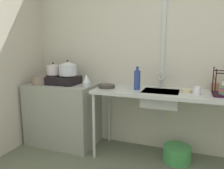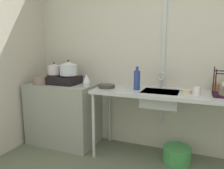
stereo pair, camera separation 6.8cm
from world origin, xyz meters
TOP-DOWN VIEW (x-y plane):
  - wall_back at (0.00, 1.89)m, footprint 4.85×0.10m
  - wall_metal_strip at (-0.18, 1.83)m, footprint 0.05×0.01m
  - counter_concrete at (-1.51, 1.54)m, footprint 0.94×0.59m
  - counter_sink at (-0.07, 1.54)m, footprint 1.75×0.59m
  - stove at (-1.53, 1.54)m, footprint 0.49×0.34m
  - pot_on_left_burner at (-1.64, 1.54)m, footprint 0.19×0.19m
  - pot_on_right_burner at (-1.41, 1.54)m, footprint 0.24×0.24m
  - pot_beside_stove at (-1.77, 1.39)m, footprint 0.20×0.20m
  - percolator at (-1.10, 1.49)m, footprint 0.10×0.10m
  - sink_basin at (-0.15, 1.53)m, footprint 0.41×0.34m
  - faucet at (-0.17, 1.69)m, footprint 0.11×0.07m
  - frying_pan at (-0.82, 1.49)m, footprint 0.21×0.21m
  - cup_by_rack at (0.24, 1.48)m, footprint 0.07×0.07m
  - small_bowl_on_drainboard at (0.13, 1.56)m, footprint 0.11×0.11m
  - bottle_by_sink at (-0.44, 1.53)m, footprint 0.08×0.08m
  - utensil_jar at (0.44, 1.78)m, footprint 0.09×0.09m
  - bucket_on_floor at (0.07, 1.55)m, footprint 0.32×0.32m

SIDE VIEW (x-z plane):
  - bucket_on_floor at x=0.07m, z-range 0.00..0.19m
  - counter_concrete at x=-1.51m, z-range 0.00..0.86m
  - sink_basin at x=-0.15m, z-range 0.68..0.86m
  - counter_sink at x=-0.07m, z-range 0.37..1.22m
  - small_bowl_on_drainboard at x=0.13m, z-range 0.86..0.89m
  - frying_pan at x=-0.82m, z-range 0.86..0.90m
  - cup_by_rack at x=0.24m, z-range 0.86..0.94m
  - utensil_jar at x=0.44m, z-range 0.80..1.00m
  - stove at x=-1.53m, z-range 0.85..0.98m
  - pot_beside_stove at x=-1.77m, z-range 0.86..0.97m
  - percolator at x=-1.10m, z-range 0.85..1.01m
  - bottle_by_sink at x=-0.44m, z-range 0.84..1.12m
  - faucet at x=-0.17m, z-range 0.89..1.10m
  - pot_on_left_burner at x=-1.64m, z-range 0.97..1.14m
  - pot_on_right_burner at x=-1.41m, z-range 0.97..1.18m
  - wall_back at x=0.00m, z-range 0.00..2.54m
  - wall_metal_strip at x=-0.18m, z-range 0.38..2.42m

